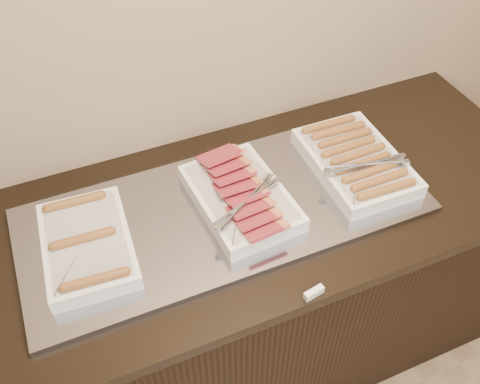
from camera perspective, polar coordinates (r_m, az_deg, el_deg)
name	(u,v)px	position (r m, az deg, el deg)	size (l,w,h in m)	color
counter	(234,293)	(1.96, -0.64, -10.75)	(2.06, 0.76, 0.90)	black
warming_tray	(225,211)	(1.60, -1.64, -2.00)	(1.20, 0.50, 0.02)	#9597A3
dish_left	(87,245)	(1.52, -15.97, -5.42)	(0.25, 0.36, 0.07)	silver
dish_center	(241,197)	(1.57, 0.08, -0.51)	(0.28, 0.40, 0.09)	silver
dish_right	(356,161)	(1.73, 12.27, 3.25)	(0.28, 0.40, 0.08)	silver
label_holder	(314,293)	(1.43, 7.88, -10.60)	(0.06, 0.02, 0.02)	silver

